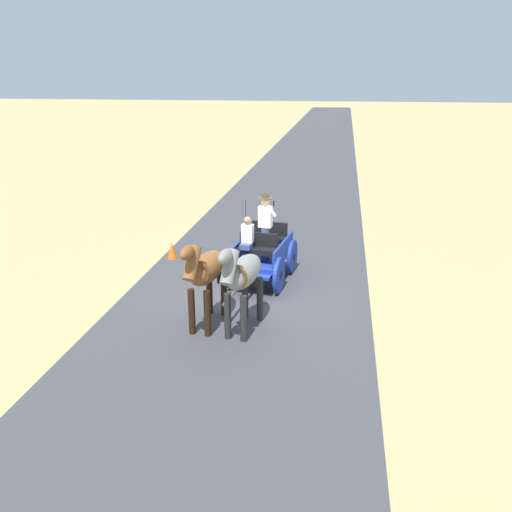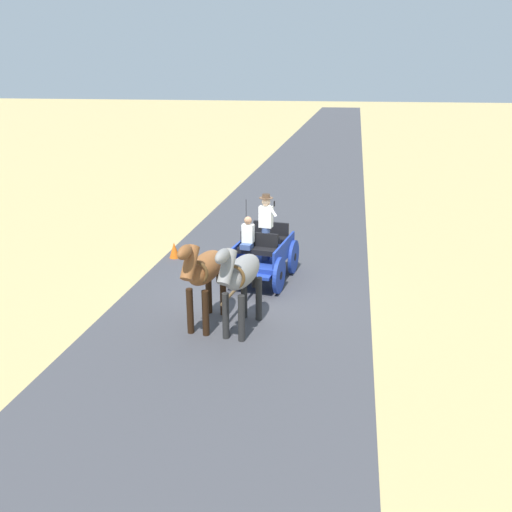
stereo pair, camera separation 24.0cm
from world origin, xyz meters
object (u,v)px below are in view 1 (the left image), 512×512
Objects in this scene: horse_off_side at (206,271)px; traffic_cone at (172,251)px; horse_near_side at (242,275)px; horse_drawn_carriage at (262,253)px.

horse_off_side is 4.98m from traffic_cone.
traffic_cone is (2.21, -4.32, -1.07)m from horse_off_side.
horse_near_side is at bearing 172.62° from horse_off_side.
horse_off_side is at bearing -7.38° from horse_near_side.
horse_drawn_carriage reaches higher than horse_near_side.
horse_drawn_carriage is 3.38m from traffic_cone.
horse_near_side is 1.00× the size of horse_off_side.
horse_off_side is (0.84, -0.11, 0.00)m from horse_near_side.
horse_near_side is 4.42× the size of traffic_cone.
traffic_cone is (3.03, -1.37, -0.57)m from horse_drawn_carriage.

